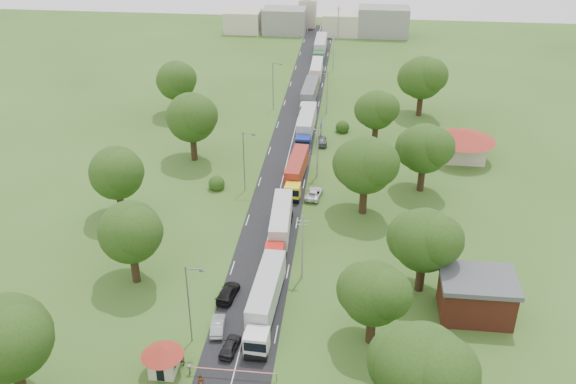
# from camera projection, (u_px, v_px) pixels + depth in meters

# --- Properties ---
(ground) EXTENTS (260.00, 260.00, 0.00)m
(ground) POSITION_uv_depth(u_px,v_px,m) (266.00, 244.00, 87.58)
(ground) COLOR #35511B
(ground) RESTS_ON ground
(road) EXTENTS (8.00, 200.00, 0.04)m
(road) POSITION_uv_depth(u_px,v_px,m) (283.00, 177.00, 105.03)
(road) COLOR black
(road) RESTS_ON ground
(boom_barrier) EXTENTS (9.22, 0.35, 1.18)m
(boom_barrier) POSITION_uv_depth(u_px,v_px,m) (220.00, 370.00, 65.48)
(boom_barrier) COLOR slate
(boom_barrier) RESTS_ON ground
(guard_booth) EXTENTS (4.40, 4.40, 3.45)m
(guard_booth) POSITION_uv_depth(u_px,v_px,m) (163.00, 356.00, 65.42)
(guard_booth) COLOR beige
(guard_booth) RESTS_ON ground
(info_sign) EXTENTS (0.12, 3.10, 4.10)m
(info_sign) POSITION_uv_depth(u_px,v_px,m) (321.00, 126.00, 116.18)
(info_sign) COLOR slate
(info_sign) RESTS_ON ground
(pole_1) EXTENTS (1.60, 0.24, 9.00)m
(pole_1) POSITION_uv_depth(u_px,v_px,m) (302.00, 246.00, 78.71)
(pole_1) COLOR gray
(pole_1) RESTS_ON ground
(pole_2) EXTENTS (1.60, 0.24, 9.00)m
(pole_2) POSITION_uv_depth(u_px,v_px,m) (318.00, 150.00, 103.13)
(pole_2) COLOR gray
(pole_2) RESTS_ON ground
(pole_3) EXTENTS (1.60, 0.24, 9.00)m
(pole_3) POSITION_uv_depth(u_px,v_px,m) (327.00, 91.00, 127.55)
(pole_3) COLOR gray
(pole_3) RESTS_ON ground
(pole_4) EXTENTS (1.60, 0.24, 9.00)m
(pole_4) POSITION_uv_depth(u_px,v_px,m) (334.00, 51.00, 151.98)
(pole_4) COLOR gray
(pole_4) RESTS_ON ground
(pole_5) EXTENTS (1.60, 0.24, 9.00)m
(pole_5) POSITION_uv_depth(u_px,v_px,m) (338.00, 22.00, 176.40)
(pole_5) COLOR gray
(pole_5) RESTS_ON ground
(lamp_0) EXTENTS (2.03, 0.22, 10.00)m
(lamp_0) POSITION_uv_depth(u_px,v_px,m) (190.00, 301.00, 67.98)
(lamp_0) COLOR slate
(lamp_0) RESTS_ON ground
(lamp_1) EXTENTS (2.03, 0.22, 10.00)m
(lamp_1) POSITION_uv_depth(u_px,v_px,m) (245.00, 158.00, 98.51)
(lamp_1) COLOR slate
(lamp_1) RESTS_ON ground
(lamp_2) EXTENTS (2.03, 0.22, 10.00)m
(lamp_2) POSITION_uv_depth(u_px,v_px,m) (274.00, 84.00, 129.04)
(lamp_2) COLOR slate
(lamp_2) RESTS_ON ground
(tree_1) EXTENTS (9.60, 9.60, 12.05)m
(tree_1) POSITION_uv_depth(u_px,v_px,m) (422.00, 368.00, 56.09)
(tree_1) COLOR #382616
(tree_1) RESTS_ON ground
(tree_2) EXTENTS (8.00, 8.00, 10.10)m
(tree_2) POSITION_uv_depth(u_px,v_px,m) (374.00, 292.00, 67.52)
(tree_2) COLOR #382616
(tree_2) RESTS_ON ground
(tree_3) EXTENTS (8.80, 8.80, 11.07)m
(tree_3) POSITION_uv_depth(u_px,v_px,m) (424.00, 239.00, 75.38)
(tree_3) COLOR #382616
(tree_3) RESTS_ON ground
(tree_4) EXTENTS (9.60, 9.60, 12.05)m
(tree_4) POSITION_uv_depth(u_px,v_px,m) (365.00, 165.00, 91.46)
(tree_4) COLOR #382616
(tree_4) RESTS_ON ground
(tree_5) EXTENTS (8.80, 8.80, 11.07)m
(tree_5) POSITION_uv_depth(u_px,v_px,m) (424.00, 148.00, 97.87)
(tree_5) COLOR #382616
(tree_5) RESTS_ON ground
(tree_6) EXTENTS (8.00, 8.00, 10.10)m
(tree_6) POSITION_uv_depth(u_px,v_px,m) (377.00, 110.00, 113.65)
(tree_6) COLOR #382616
(tree_6) RESTS_ON ground
(tree_7) EXTENTS (9.60, 9.60, 12.05)m
(tree_7) POSITION_uv_depth(u_px,v_px,m) (422.00, 77.00, 125.31)
(tree_7) COLOR #382616
(tree_7) RESTS_ON ground
(tree_9) EXTENTS (9.60, 9.60, 12.05)m
(tree_9) POSITION_uv_depth(u_px,v_px,m) (8.00, 336.00, 59.69)
(tree_9) COLOR #382616
(tree_9) RESTS_ON ground
(tree_10) EXTENTS (8.80, 8.80, 11.07)m
(tree_10) POSITION_uv_depth(u_px,v_px,m) (130.00, 231.00, 76.95)
(tree_10) COLOR #382616
(tree_10) RESTS_ON ground
(tree_11) EXTENTS (8.80, 8.80, 11.07)m
(tree_11) POSITION_uv_depth(u_px,v_px,m) (117.00, 172.00, 90.70)
(tree_11) COLOR #382616
(tree_11) RESTS_ON ground
(tree_12) EXTENTS (9.60, 9.60, 12.05)m
(tree_12) POSITION_uv_depth(u_px,v_px,m) (192.00, 117.00, 107.29)
(tree_12) COLOR #382616
(tree_12) RESTS_ON ground
(tree_13) EXTENTS (8.80, 8.80, 11.07)m
(tree_13) POSITION_uv_depth(u_px,v_px,m) (176.00, 80.00, 125.78)
(tree_13) COLOR #382616
(tree_13) RESTS_ON ground
(house_brick) EXTENTS (8.60, 6.60, 5.20)m
(house_brick) POSITION_uv_depth(u_px,v_px,m) (476.00, 296.00, 73.38)
(house_brick) COLOR maroon
(house_brick) RESTS_ON ground
(house_cream) EXTENTS (10.08, 10.08, 5.80)m
(house_cream) POSITION_uv_depth(u_px,v_px,m) (464.00, 140.00, 109.16)
(house_cream) COLOR beige
(house_cream) RESTS_ON ground
(distant_town) EXTENTS (52.00, 8.00, 8.00)m
(distant_town) POSITION_uv_depth(u_px,v_px,m) (322.00, 22.00, 181.79)
(distant_town) COLOR gray
(distant_town) RESTS_ON ground
(church) EXTENTS (5.00, 5.00, 12.30)m
(church) POSITION_uv_depth(u_px,v_px,m) (308.00, 8.00, 188.30)
(church) COLOR beige
(church) RESTS_ON ground
(truck_0) EXTENTS (3.17, 15.31, 4.23)m
(truck_0) POSITION_uv_depth(u_px,v_px,m) (265.00, 299.00, 73.47)
(truck_0) COLOR white
(truck_0) RESTS_ON ground
(truck_1) EXTENTS (3.03, 14.64, 4.05)m
(truck_1) POSITION_uv_depth(u_px,v_px,m) (280.00, 225.00, 87.91)
(truck_1) COLOR red
(truck_1) RESTS_ON ground
(truck_2) EXTENTS (3.05, 13.91, 3.84)m
(truck_2) POSITION_uv_depth(u_px,v_px,m) (296.00, 171.00, 102.59)
(truck_2) COLOR yellow
(truck_2) RESTS_ON ground
(truck_3) EXTENTS (2.82, 15.51, 4.30)m
(truck_3) POSITION_uv_depth(u_px,v_px,m) (306.00, 126.00, 118.28)
(truck_3) COLOR navy
(truck_3) RESTS_ON ground
(truck_4) EXTENTS (3.04, 15.46, 4.28)m
(truck_4) POSITION_uv_depth(u_px,v_px,m) (309.00, 95.00, 132.49)
(truck_4) COLOR silver
(truck_4) RESTS_ON ground
(truck_5) EXTENTS (2.51, 13.98, 3.87)m
(truck_5) POSITION_uv_depth(u_px,v_px,m) (316.00, 72.00, 146.68)
(truck_5) COLOR maroon
(truck_5) RESTS_ON ground
(truck_6) EXTENTS (2.74, 15.67, 4.34)m
(truck_6) POSITION_uv_depth(u_px,v_px,m) (320.00, 47.00, 163.50)
(truck_6) COLOR #2A7139
(truck_6) RESTS_ON ground
(car_lane_front) EXTENTS (2.13, 4.15, 1.35)m
(car_lane_front) POSITION_uv_depth(u_px,v_px,m) (230.00, 346.00, 68.90)
(car_lane_front) COLOR black
(car_lane_front) RESTS_ON ground
(car_lane_mid) EXTENTS (1.87, 4.21, 1.34)m
(car_lane_mid) POSITION_uv_depth(u_px,v_px,m) (218.00, 325.00, 71.84)
(car_lane_mid) COLOR #989CA0
(car_lane_mid) RESTS_ON ground
(car_lane_rear) EXTENTS (2.58, 5.00, 1.39)m
(car_lane_rear) POSITION_uv_depth(u_px,v_px,m) (228.00, 293.00, 77.07)
(car_lane_rear) COLOR black
(car_lane_rear) RESTS_ON ground
(car_verge_near) EXTENTS (2.89, 5.07, 1.33)m
(car_verge_near) POSITION_uv_depth(u_px,v_px,m) (314.00, 193.00, 98.86)
(car_verge_near) COLOR silver
(car_verge_near) RESTS_ON ground
(car_verge_far) EXTENTS (2.25, 4.54, 1.49)m
(car_verge_far) POSITION_uv_depth(u_px,v_px,m) (322.00, 141.00, 116.17)
(car_verge_far) COLOR #56585E
(car_verge_far) RESTS_ON ground
(pedestrian_near) EXTENTS (0.77, 0.61, 1.86)m
(pedestrian_near) POSITION_uv_depth(u_px,v_px,m) (201.00, 384.00, 63.79)
(pedestrian_near) COLOR gray
(pedestrian_near) RESTS_ON ground
(pedestrian_booth) EXTENTS (1.19, 1.16, 1.93)m
(pedestrian_booth) POSITION_uv_depth(u_px,v_px,m) (182.00, 358.00, 66.92)
(pedestrian_booth) COLOR gray
(pedestrian_booth) RESTS_ON ground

